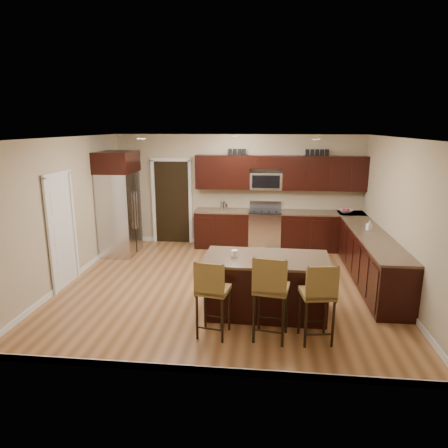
# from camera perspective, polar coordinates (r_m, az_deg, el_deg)

# --- Properties ---
(floor) EXTENTS (6.00, 6.00, 0.00)m
(floor) POSITION_cam_1_polar(r_m,az_deg,el_deg) (7.53, 0.36, -8.76)
(floor) COLOR #9F6A3F
(floor) RESTS_ON ground
(ceiling) EXTENTS (6.00, 6.00, 0.00)m
(ceiling) POSITION_cam_1_polar(r_m,az_deg,el_deg) (6.96, 0.39, 12.23)
(ceiling) COLOR silver
(ceiling) RESTS_ON wall_back
(wall_back) EXTENTS (6.00, 0.00, 6.00)m
(wall_back) POSITION_cam_1_polar(r_m,az_deg,el_deg) (9.82, 1.99, 4.79)
(wall_back) COLOR tan
(wall_back) RESTS_ON floor
(wall_left) EXTENTS (0.00, 5.50, 5.50)m
(wall_left) POSITION_cam_1_polar(r_m,az_deg,el_deg) (7.99, -21.56, 1.72)
(wall_left) COLOR tan
(wall_left) RESTS_ON floor
(wall_right) EXTENTS (0.00, 5.50, 5.50)m
(wall_right) POSITION_cam_1_polar(r_m,az_deg,el_deg) (7.46, 23.98, 0.67)
(wall_right) COLOR tan
(wall_right) RESTS_ON floor
(base_cabinets) EXTENTS (4.02, 3.96, 0.92)m
(base_cabinets) POSITION_cam_1_polar(r_m,az_deg,el_deg) (8.80, 13.77, -2.63)
(base_cabinets) COLOR black
(base_cabinets) RESTS_ON floor
(upper_cabinets) EXTENTS (4.00, 0.33, 0.80)m
(upper_cabinets) POSITION_cam_1_polar(r_m,az_deg,el_deg) (9.57, 8.23, 7.38)
(upper_cabinets) COLOR black
(upper_cabinets) RESTS_ON wall_back
(range) EXTENTS (0.76, 0.64, 1.11)m
(range) POSITION_cam_1_polar(r_m,az_deg,el_deg) (9.68, 5.83, -0.72)
(range) COLOR silver
(range) RESTS_ON floor
(microwave) EXTENTS (0.76, 0.31, 0.40)m
(microwave) POSITION_cam_1_polar(r_m,az_deg,el_deg) (9.61, 6.01, 6.15)
(microwave) COLOR silver
(microwave) RESTS_ON upper_cabinets
(doorway) EXTENTS (0.85, 0.03, 2.06)m
(doorway) POSITION_cam_1_polar(r_m,az_deg,el_deg) (10.11, -7.42, 3.10)
(doorway) COLOR black
(doorway) RESTS_ON floor
(pantry_door) EXTENTS (0.03, 0.80, 2.04)m
(pantry_door) POSITION_cam_1_polar(r_m,az_deg,el_deg) (7.80, -22.22, -1.12)
(pantry_door) COLOR white
(pantry_door) RESTS_ON floor
(letter_decor) EXTENTS (2.20, 0.03, 0.15)m
(letter_decor) POSITION_cam_1_polar(r_m,az_deg,el_deg) (9.52, 7.46, 10.13)
(letter_decor) COLOR black
(letter_decor) RESTS_ON upper_cabinets
(island) EXTENTS (1.95, 1.05, 0.92)m
(island) POSITION_cam_1_polar(r_m,az_deg,el_deg) (6.39, 5.99, -8.94)
(island) COLOR black
(island) RESTS_ON floor
(stool_left) EXTENTS (0.49, 0.49, 1.13)m
(stool_left) POSITION_cam_1_polar(r_m,az_deg,el_deg) (5.55, -1.75, -9.42)
(stool_left) COLOR olive
(stool_left) RESTS_ON floor
(stool_mid) EXTENTS (0.53, 0.53, 1.23)m
(stool_mid) POSITION_cam_1_polar(r_m,az_deg,el_deg) (5.47, 6.67, -9.16)
(stool_mid) COLOR olive
(stool_mid) RESTS_ON floor
(stool_right) EXTENTS (0.49, 0.49, 1.15)m
(stool_right) POSITION_cam_1_polar(r_m,az_deg,el_deg) (5.54, 13.37, -9.72)
(stool_right) COLOR olive
(stool_right) RESTS_ON floor
(refrigerator) EXTENTS (0.79, 1.00, 2.35)m
(refrigerator) POSITION_cam_1_polar(r_m,az_deg,el_deg) (9.35, -14.78, 2.96)
(refrigerator) COLOR silver
(refrigerator) RESTS_ON floor
(floor_mat) EXTENTS (0.92, 0.76, 0.01)m
(floor_mat) POSITION_cam_1_polar(r_m,az_deg,el_deg) (9.08, 8.80, -4.87)
(floor_mat) COLOR brown
(floor_mat) RESTS_ON floor
(fruit_bowl) EXTENTS (0.40, 0.40, 0.08)m
(fruit_bowl) POSITION_cam_1_polar(r_m,az_deg,el_deg) (9.75, 16.99, 1.78)
(fruit_bowl) COLOR silver
(fruit_bowl) RESTS_ON base_cabinets
(soap_bottle) EXTENTS (0.11, 0.11, 0.19)m
(soap_bottle) POSITION_cam_1_polar(r_m,az_deg,el_deg) (8.25, 20.01, -0.20)
(soap_bottle) COLOR #B2B2B2
(soap_bottle) RESTS_ON base_cabinets
(canister_tall) EXTENTS (0.12, 0.12, 0.21)m
(canister_tall) POSITION_cam_1_polar(r_m,az_deg,el_deg) (9.61, -0.16, 2.62)
(canister_tall) COLOR silver
(canister_tall) RESTS_ON base_cabinets
(canister_short) EXTENTS (0.11, 0.11, 0.16)m
(canister_short) POSITION_cam_1_polar(r_m,az_deg,el_deg) (9.61, 0.19, 2.48)
(canister_short) COLOR silver
(canister_short) RESTS_ON base_cabinets
(island_jar) EXTENTS (0.10, 0.10, 0.10)m
(island_jar) POSITION_cam_1_polar(r_m,az_deg,el_deg) (6.22, 1.49, -4.21)
(island_jar) COLOR white
(island_jar) RESTS_ON island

